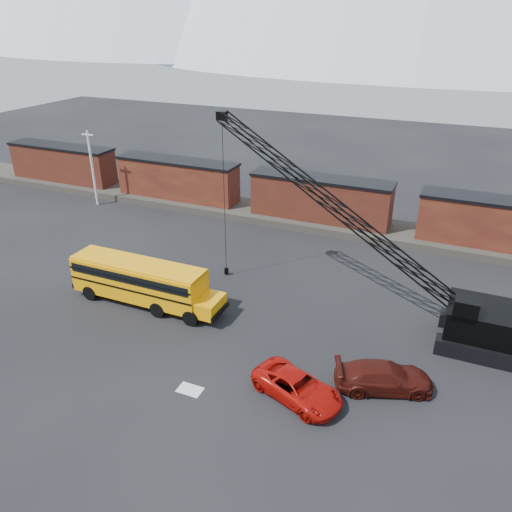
{
  "coord_description": "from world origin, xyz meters",
  "views": [
    {
      "loc": [
        12.5,
        -22.39,
        18.86
      ],
      "look_at": [
        -0.46,
        7.42,
        3.0
      ],
      "focal_mm": 35.0,
      "sensor_mm": 36.0,
      "label": 1
    }
  ],
  "objects_px": {
    "school_bus": "(143,281)",
    "red_pickup": "(297,387)",
    "crawler_crane": "(344,213)",
    "maroon_suv": "(384,377)"
  },
  "relations": [
    {
      "from": "maroon_suv",
      "to": "school_bus",
      "type": "bearing_deg",
      "value": 61.56
    },
    {
      "from": "red_pickup",
      "to": "maroon_suv",
      "type": "bearing_deg",
      "value": -36.62
    },
    {
      "from": "crawler_crane",
      "to": "red_pickup",
      "type": "bearing_deg",
      "value": -86.82
    },
    {
      "from": "red_pickup",
      "to": "crawler_crane",
      "type": "bearing_deg",
      "value": 24.14
    },
    {
      "from": "red_pickup",
      "to": "crawler_crane",
      "type": "xyz_separation_m",
      "value": [
        -0.56,
        10.17,
        6.33
      ]
    },
    {
      "from": "school_bus",
      "to": "red_pickup",
      "type": "xyz_separation_m",
      "value": [
        13.31,
        -4.97,
        -1.07
      ]
    },
    {
      "from": "red_pickup",
      "to": "crawler_crane",
      "type": "relative_size",
      "value": 0.23
    },
    {
      "from": "maroon_suv",
      "to": "crawler_crane",
      "type": "bearing_deg",
      "value": 11.12
    },
    {
      "from": "school_bus",
      "to": "maroon_suv",
      "type": "distance_m",
      "value": 17.63
    },
    {
      "from": "school_bus",
      "to": "crawler_crane",
      "type": "bearing_deg",
      "value": 22.2
    }
  ]
}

